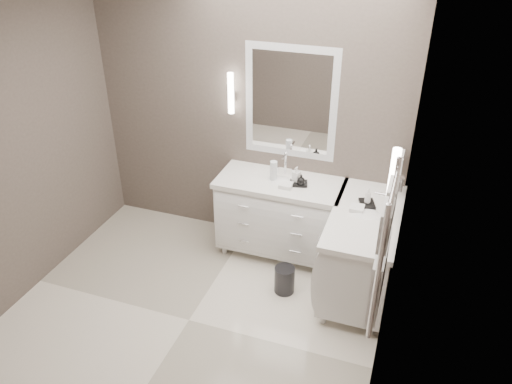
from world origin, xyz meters
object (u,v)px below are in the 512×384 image
(vanity_right, at_px, (362,248))
(waste_bin, at_px, (284,280))
(vanity_back, at_px, (280,212))
(towel_ladder, at_px, (382,255))

(vanity_right, bearing_deg, waste_bin, -158.78)
(vanity_back, distance_m, vanity_right, 0.93)
(vanity_back, xyz_separation_m, waste_bin, (0.23, -0.58, -0.35))
(vanity_back, relative_size, towel_ladder, 1.38)
(vanity_back, bearing_deg, towel_ladder, -55.90)
(vanity_back, distance_m, waste_bin, 0.71)
(waste_bin, bearing_deg, vanity_right, 21.22)
(vanity_back, bearing_deg, vanity_right, -20.38)
(vanity_back, height_order, vanity_right, same)
(vanity_right, xyz_separation_m, waste_bin, (-0.64, -0.25, -0.35))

